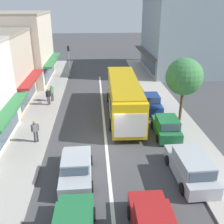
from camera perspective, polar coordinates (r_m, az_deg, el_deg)
The scene contains 16 objects.
ground_plane at distance 19.11m, azimuth -1.31°, elevation -6.78°, with size 140.00×140.00×0.00m, color #3F3F42.
lane_centre_line at distance 22.66m, azimuth -1.80°, elevation -1.73°, with size 0.20×28.00×0.01m, color silver.
sidewalk_left at distance 25.20m, azimuth -17.63°, elevation -0.06°, with size 5.20×44.00×0.14m, color #A39E96.
kerb_right at distance 25.41m, azimuth 12.12°, elevation 0.71°, with size 2.80×44.00×0.12m, color #A39E96.
shopfront_far_end at distance 34.81m, azimuth -20.22°, elevation 12.85°, with size 8.75×9.38×8.30m.
building_right_far at distance 39.56m, azimuth 14.58°, elevation 15.74°, with size 9.96×12.10×9.87m.
city_bus at distance 22.98m, azimuth 2.59°, elevation 3.67°, with size 2.94×10.92×3.23m.
sedan_behind_bus_near at distance 15.47m, azimuth -7.83°, elevation -12.06°, with size 1.96×4.23×1.47m.
parked_wagon_kerb_front at distance 15.94m, azimuth 16.74°, elevation -11.40°, with size 2.03×4.55×1.58m.
parked_hatchback_kerb_second at distance 20.24m, azimuth 11.73°, elevation -3.21°, with size 1.92×3.75×1.54m.
parked_sedan_kerb_third at distance 24.97m, azimuth 8.24°, elevation 2.08°, with size 1.96×4.23×1.47m.
traffic_light_downstreet at distance 35.20m, azimuth -9.42°, elevation 11.89°, with size 0.32×0.24×4.20m.
street_tree_right at distance 21.81m, azimuth 15.46°, elevation 7.39°, with size 2.98×2.98×5.42m.
pedestrian_with_handbag_near at distance 26.94m, azimuth -12.98°, elevation 4.22°, with size 0.48×0.62×1.63m.
pedestrian_browsing_midblock at distance 26.00m, azimuth -13.65°, elevation 3.46°, with size 0.52×0.58×1.63m.
pedestrian_far_walker at distance 19.33m, azimuth -16.35°, elevation -3.83°, with size 0.53×0.35×1.63m.
Camera 1 is at (-0.71, -16.55, 9.51)m, focal length 42.00 mm.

